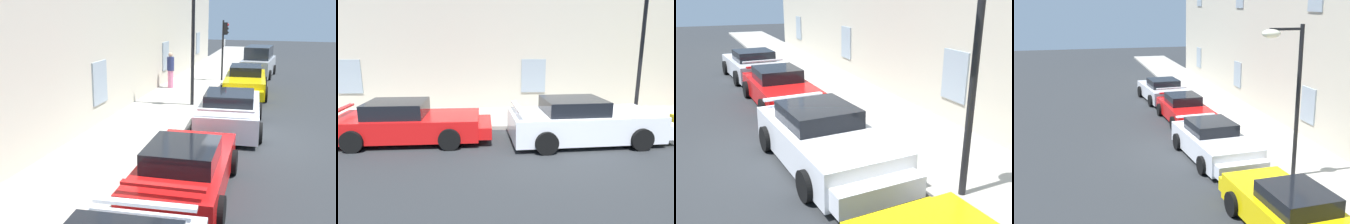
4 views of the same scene
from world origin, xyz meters
The scene contains 9 objects.
ground_plane centered at (0.00, 0.00, 0.00)m, with size 80.00×80.00×0.00m, color #2B2D30.
sidewalk centered at (0.00, 3.60, 0.07)m, with size 60.00×3.19×0.14m, color #A8A399.
sportscar_yellow_flank centered at (-4.35, 0.96, 0.57)m, with size 4.88×2.26×1.29m.
sportscar_white_middle centered at (1.16, 0.70, 0.61)m, with size 5.08×2.50×1.38m.
sportscar_tail_end centered at (6.76, 0.75, 0.62)m, with size 4.96×2.32×1.39m.
hatchback_parked centered at (12.74, 0.57, 0.82)m, with size 3.91×2.05×1.83m.
traffic_light centered at (9.96, 2.29, 2.40)m, with size 0.44×0.36×3.31m.
street_lamp centered at (3.64, 2.19, 3.68)m, with size 0.44×1.42×5.05m.
pedestrian_admiring centered at (7.02, 4.55, 1.06)m, with size 0.43×0.43×1.79m.
Camera 1 is at (-13.27, -1.15, 4.25)m, focal length 44.68 mm.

